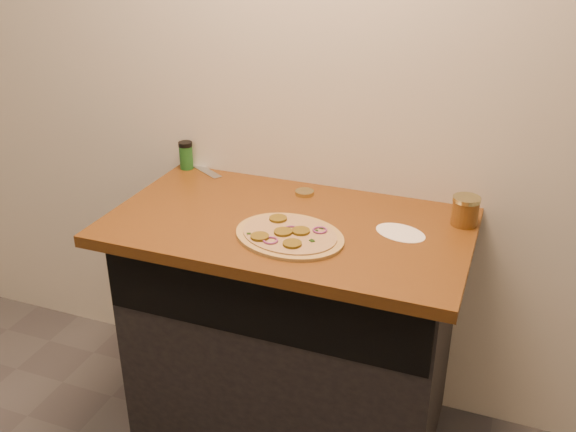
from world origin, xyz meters
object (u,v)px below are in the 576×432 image
at_px(salsa_jar, 465,211).
at_px(spice_shaker, 186,155).
at_px(pizza, 289,235).
at_px(chefs_knife, 196,165).

distance_m(salsa_jar, spice_shaker, 1.11).
relative_size(pizza, spice_shaker, 3.97).
distance_m(pizza, spice_shaker, 0.73).
xyz_separation_m(pizza, salsa_jar, (0.50, 0.29, 0.04)).
bearing_deg(spice_shaker, salsa_jar, -6.35).
bearing_deg(chefs_knife, spice_shaker, -120.98).
height_order(pizza, salsa_jar, salsa_jar).
bearing_deg(pizza, spice_shaker, 145.11).
distance_m(pizza, chefs_knife, 0.73).
bearing_deg(salsa_jar, chefs_knife, 171.58).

